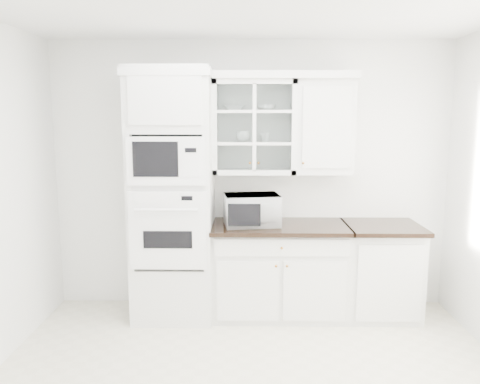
{
  "coord_description": "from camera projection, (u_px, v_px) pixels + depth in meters",
  "views": [
    {
      "loc": [
        -0.05,
        -2.99,
        1.96
      ],
      "look_at": [
        -0.1,
        1.05,
        1.3
      ],
      "focal_mm": 35.0,
      "sensor_mm": 36.0,
      "label": 1
    }
  ],
  "objects": [
    {
      "name": "base_cabinet_run",
      "position": [
        279.0,
        269.0,
        4.62
      ],
      "size": [
        1.32,
        0.67,
        0.92
      ],
      "color": "silver",
      "rests_on": "ground"
    },
    {
      "name": "bowl_b",
      "position": [
        266.0,
        108.0,
        4.5
      ],
      "size": [
        0.18,
        0.18,
        0.06
      ],
      "primitive_type": "imported",
      "rotation": [
        0.0,
        0.0,
        -0.0
      ],
      "color": "white",
      "rests_on": "upper_cabinet_glass"
    },
    {
      "name": "bowl_a",
      "position": [
        234.0,
        108.0,
        4.52
      ],
      "size": [
        0.22,
        0.22,
        0.05
      ],
      "primitive_type": "imported",
      "rotation": [
        0.0,
        0.0,
        0.02
      ],
      "color": "white",
      "rests_on": "upper_cabinet_glass"
    },
    {
      "name": "countertop_microwave",
      "position": [
        252.0,
        210.0,
        4.49
      ],
      "size": [
        0.57,
        0.5,
        0.3
      ],
      "primitive_type": "imported",
      "rotation": [
        0.0,
        0.0,
        3.29
      ],
      "color": "white",
      "rests_on": "base_cabinet_run"
    },
    {
      "name": "extra_base_cabinet",
      "position": [
        380.0,
        269.0,
        4.61
      ],
      "size": [
        0.72,
        0.67,
        0.92
      ],
      "color": "silver",
      "rests_on": "ground"
    },
    {
      "name": "crown_molding",
      "position": [
        243.0,
        76.0,
        4.43
      ],
      "size": [
        2.14,
        0.38,
        0.07
      ],
      "primitive_type": "cube",
      "color": "white",
      "rests_on": "room_shell"
    },
    {
      "name": "oven_column",
      "position": [
        173.0,
        196.0,
        4.48
      ],
      "size": [
        0.76,
        0.68,
        2.4
      ],
      "color": "silver",
      "rests_on": "ground"
    },
    {
      "name": "cup_b",
      "position": [
        265.0,
        137.0,
        4.57
      ],
      "size": [
        0.11,
        0.11,
        0.09
      ],
      "primitive_type": "imported",
      "rotation": [
        0.0,
        0.0,
        0.13
      ],
      "color": "white",
      "rests_on": "upper_cabinet_glass"
    },
    {
      "name": "upper_cabinet_glass",
      "position": [
        254.0,
        127.0,
        4.53
      ],
      "size": [
        0.8,
        0.33,
        0.9
      ],
      "color": "silver",
      "rests_on": "room_shell"
    },
    {
      "name": "cup_a",
      "position": [
        243.0,
        136.0,
        4.55
      ],
      "size": [
        0.14,
        0.14,
        0.11
      ],
      "primitive_type": "imported",
      "rotation": [
        0.0,
        0.0,
        0.03
      ],
      "color": "white",
      "rests_on": "upper_cabinet_glass"
    },
    {
      "name": "room_shell",
      "position": [
        253.0,
        141.0,
        3.41
      ],
      "size": [
        4.0,
        3.5,
        2.7
      ],
      "color": "white",
      "rests_on": "ground"
    },
    {
      "name": "upper_cabinet_solid",
      "position": [
        324.0,
        127.0,
        4.52
      ],
      "size": [
        0.55,
        0.33,
        0.9
      ],
      "primitive_type": "cube",
      "color": "silver",
      "rests_on": "room_shell"
    }
  ]
}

